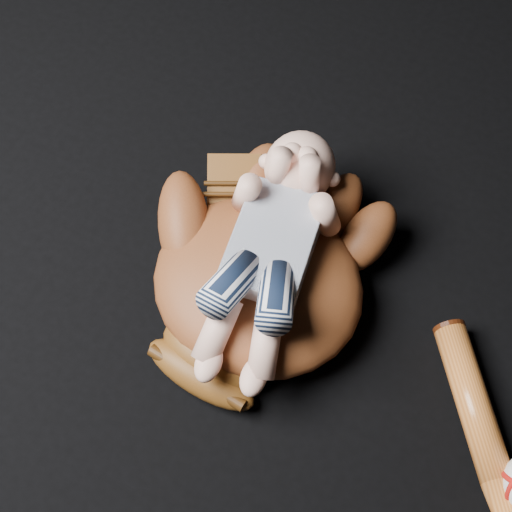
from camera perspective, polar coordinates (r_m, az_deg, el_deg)
name	(u,v)px	position (r m, az deg, el deg)	size (l,w,h in m)	color
baseball_glove	(258,279)	(1.10, 0.14, -1.70)	(0.38, 0.43, 0.13)	#5C2B13
newborn_baby	(266,257)	(1.05, 0.76, -0.11)	(0.18, 0.38, 0.16)	#EAAF97
baseball_bat	(505,503)	(1.10, 17.64, -16.74)	(0.05, 0.49, 0.05)	#B35D22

